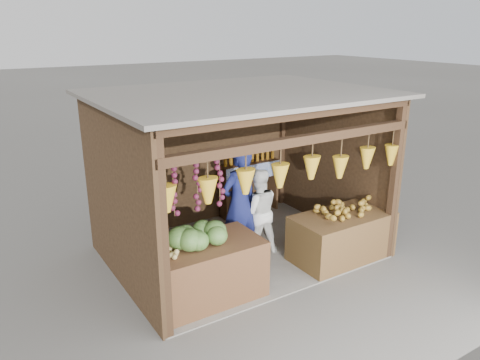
% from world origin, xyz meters
% --- Properties ---
extents(ground, '(80.00, 80.00, 0.00)m').
position_xyz_m(ground, '(0.00, 0.00, 0.00)').
color(ground, '#514F49').
rests_on(ground, ground).
extents(stall_structure, '(4.30, 3.30, 2.66)m').
position_xyz_m(stall_structure, '(-0.03, -0.04, 1.67)').
color(stall_structure, slate).
rests_on(stall_structure, ground).
extents(back_shelf, '(1.25, 0.32, 1.32)m').
position_xyz_m(back_shelf, '(1.05, 1.28, 0.87)').
color(back_shelf, '#382314').
rests_on(back_shelf, ground).
extents(counter_left, '(1.47, 0.85, 0.83)m').
position_xyz_m(counter_left, '(-1.11, -0.95, 0.42)').
color(counter_left, '#4F311A').
rests_on(counter_left, ground).
extents(counter_right, '(1.63, 0.85, 0.76)m').
position_xyz_m(counter_right, '(1.26, -1.07, 0.38)').
color(counter_right, '#493418').
rests_on(counter_right, ground).
extents(stool, '(0.31, 0.31, 0.29)m').
position_xyz_m(stool, '(-1.69, -0.04, 0.14)').
color(stool, black).
rests_on(stool, ground).
extents(man_standing, '(0.74, 0.54, 1.86)m').
position_xyz_m(man_standing, '(-0.10, -0.15, 0.93)').
color(man_standing, navy).
rests_on(man_standing, ground).
extents(woman_standing, '(0.84, 0.74, 1.44)m').
position_xyz_m(woman_standing, '(0.26, -0.14, 0.72)').
color(woman_standing, white).
rests_on(woman_standing, ground).
extents(vendor_seated, '(0.57, 0.39, 1.13)m').
position_xyz_m(vendor_seated, '(-1.69, -0.04, 0.85)').
color(vendor_seated, brown).
rests_on(vendor_seated, stool).
extents(melon_pile, '(1.00, 0.50, 0.32)m').
position_xyz_m(melon_pile, '(-1.22, -0.95, 0.99)').
color(melon_pile, '#124613').
rests_on(melon_pile, counter_left).
extents(tanfruit_pile, '(0.34, 0.40, 0.13)m').
position_xyz_m(tanfruit_pile, '(-1.75, -1.00, 0.90)').
color(tanfruit_pile, tan).
rests_on(tanfruit_pile, counter_left).
extents(mango_pile, '(1.40, 0.64, 0.22)m').
position_xyz_m(mango_pile, '(1.36, -1.07, 0.87)').
color(mango_pile, '#AD4B17').
rests_on(mango_pile, counter_right).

